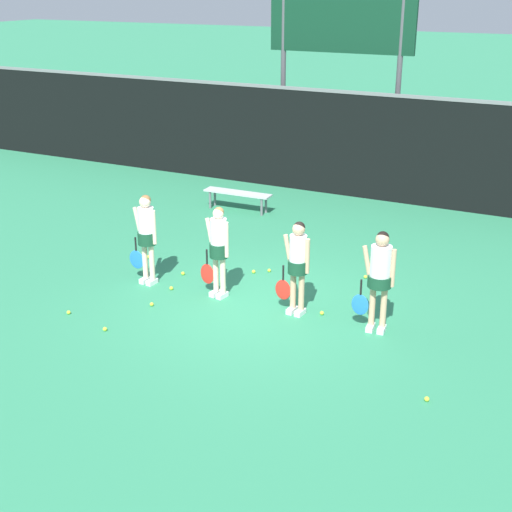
% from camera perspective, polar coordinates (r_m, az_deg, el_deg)
% --- Properties ---
extents(ground_plane, '(140.00, 140.00, 0.00)m').
position_cam_1_polar(ground_plane, '(12.58, 0.02, -3.84)').
color(ground_plane, '#2D7F56').
extents(fence_windscreen, '(60.00, 0.08, 2.73)m').
position_cam_1_polar(fence_windscreen, '(18.43, 10.08, 8.54)').
color(fence_windscreen, black).
rests_on(fence_windscreen, ground_plane).
extents(scoreboard, '(3.97, 0.15, 5.31)m').
position_cam_1_polar(scoreboard, '(19.55, 6.80, 17.53)').
color(scoreboard, '#515156').
rests_on(scoreboard, ground_plane).
extents(bench_courtside, '(1.73, 0.40, 0.47)m').
position_cam_1_polar(bench_courtside, '(17.54, -1.48, 4.93)').
color(bench_courtside, '#B2B2B7').
rests_on(bench_courtside, ground_plane).
extents(player_0, '(0.65, 0.34, 1.71)m').
position_cam_1_polar(player_0, '(13.22, -8.76, 1.89)').
color(player_0, beige).
rests_on(player_0, ground_plane).
extents(player_1, '(0.61, 0.34, 1.67)m').
position_cam_1_polar(player_1, '(12.53, -3.02, 0.83)').
color(player_1, beige).
rests_on(player_1, ground_plane).
extents(player_2, '(0.62, 0.33, 1.64)m').
position_cam_1_polar(player_2, '(11.88, 3.34, -0.39)').
color(player_2, tan).
rests_on(player_2, ground_plane).
extents(player_3, '(0.66, 0.39, 1.70)m').
position_cam_1_polar(player_3, '(11.42, 9.87, -1.33)').
color(player_3, tan).
rests_on(player_3, ground_plane).
extents(tennis_ball_0, '(0.07, 0.07, 0.07)m').
position_cam_1_polar(tennis_ball_0, '(12.61, -8.34, -3.84)').
color(tennis_ball_0, '#CCE033').
rests_on(tennis_ball_0, ground_plane).
extents(tennis_ball_1, '(0.07, 0.07, 0.07)m').
position_cam_1_polar(tennis_ball_1, '(12.60, -14.76, -4.39)').
color(tennis_ball_1, '#CCE033').
rests_on(tennis_ball_1, ground_plane).
extents(tennis_ball_2, '(0.07, 0.07, 0.07)m').
position_cam_1_polar(tennis_ball_2, '(12.22, 5.30, -4.56)').
color(tennis_ball_2, '#CCE033').
rests_on(tennis_ball_2, ground_plane).
extents(tennis_ball_3, '(0.07, 0.07, 0.07)m').
position_cam_1_polar(tennis_ball_3, '(10.11, 13.51, -11.06)').
color(tennis_ball_3, '#CCE033').
rests_on(tennis_ball_3, ground_plane).
extents(tennis_ball_4, '(0.07, 0.07, 0.07)m').
position_cam_1_polar(tennis_ball_4, '(11.89, -12.00, -5.74)').
color(tennis_ball_4, '#CCE033').
rests_on(tennis_ball_4, ground_plane).
extents(tennis_ball_5, '(0.07, 0.07, 0.07)m').
position_cam_1_polar(tennis_ball_5, '(13.84, -0.19, -1.26)').
color(tennis_ball_5, '#CCE033').
rests_on(tennis_ball_5, ground_plane).
extents(tennis_ball_6, '(0.07, 0.07, 0.07)m').
position_cam_1_polar(tennis_ball_6, '(14.75, -8.62, -0.06)').
color(tennis_ball_6, '#CCE033').
rests_on(tennis_ball_6, ground_plane).
extents(tennis_ball_7, '(0.07, 0.07, 0.07)m').
position_cam_1_polar(tennis_ball_7, '(13.83, -5.86, -1.39)').
color(tennis_ball_7, '#CCE033').
rests_on(tennis_ball_7, ground_plane).
extents(tennis_ball_8, '(0.07, 0.07, 0.07)m').
position_cam_1_polar(tennis_ball_8, '(13.90, 1.06, -1.16)').
color(tennis_ball_8, '#CCE033').
rests_on(tennis_ball_8, ground_plane).
extents(tennis_ball_9, '(0.07, 0.07, 0.07)m').
position_cam_1_polar(tennis_ball_9, '(13.20, -6.79, -2.57)').
color(tennis_ball_9, '#CCE033').
rests_on(tennis_ball_9, ground_plane).
extents(tennis_ball_10, '(0.07, 0.07, 0.07)m').
position_cam_1_polar(tennis_ball_10, '(13.77, 8.75, -1.65)').
color(tennis_ball_10, '#CCE033').
rests_on(tennis_ball_10, ground_plane).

